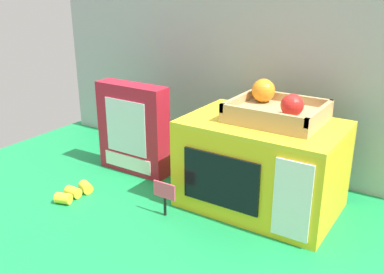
{
  "coord_description": "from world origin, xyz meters",
  "views": [
    {
      "loc": [
        0.62,
        -1.02,
        0.62
      ],
      "look_at": [
        -0.06,
        0.02,
        0.17
      ],
      "focal_mm": 40.66,
      "sensor_mm": 36.0,
      "label": 1
    }
  ],
  "objects_px": {
    "price_sign": "(164,194)",
    "cookie_set_box": "(133,129)",
    "toy_microwave": "(261,165)",
    "loose_toy_banana": "(74,192)",
    "food_groups_crate": "(276,110)"
  },
  "relations": [
    {
      "from": "toy_microwave",
      "to": "price_sign",
      "type": "relative_size",
      "value": 4.26
    },
    {
      "from": "toy_microwave",
      "to": "loose_toy_banana",
      "type": "bearing_deg",
      "value": -151.97
    },
    {
      "from": "toy_microwave",
      "to": "cookie_set_box",
      "type": "xyz_separation_m",
      "value": [
        -0.46,
        -0.01,
        0.02
      ]
    },
    {
      "from": "price_sign",
      "to": "loose_toy_banana",
      "type": "relative_size",
      "value": 0.75
    },
    {
      "from": "price_sign",
      "to": "loose_toy_banana",
      "type": "height_order",
      "value": "price_sign"
    },
    {
      "from": "toy_microwave",
      "to": "cookie_set_box",
      "type": "relative_size",
      "value": 1.42
    },
    {
      "from": "food_groups_crate",
      "to": "cookie_set_box",
      "type": "relative_size",
      "value": 0.81
    },
    {
      "from": "toy_microwave",
      "to": "cookie_set_box",
      "type": "distance_m",
      "value": 0.46
    },
    {
      "from": "price_sign",
      "to": "cookie_set_box",
      "type": "bearing_deg",
      "value": 144.74
    },
    {
      "from": "cookie_set_box",
      "to": "price_sign",
      "type": "bearing_deg",
      "value": -35.26
    },
    {
      "from": "food_groups_crate",
      "to": "loose_toy_banana",
      "type": "distance_m",
      "value": 0.64
    },
    {
      "from": "toy_microwave",
      "to": "loose_toy_banana",
      "type": "xyz_separation_m",
      "value": [
        -0.48,
        -0.26,
        -0.11
      ]
    },
    {
      "from": "toy_microwave",
      "to": "food_groups_crate",
      "type": "distance_m",
      "value": 0.16
    },
    {
      "from": "toy_microwave",
      "to": "price_sign",
      "type": "height_order",
      "value": "toy_microwave"
    },
    {
      "from": "cookie_set_box",
      "to": "loose_toy_banana",
      "type": "bearing_deg",
      "value": -96.11
    }
  ]
}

